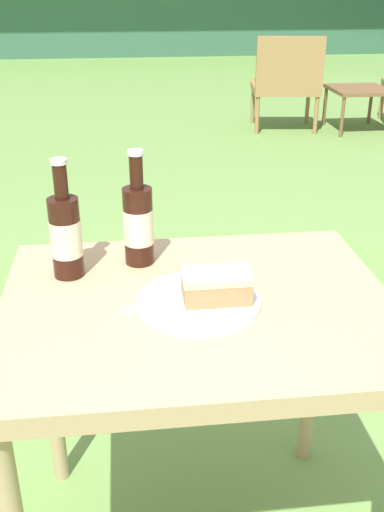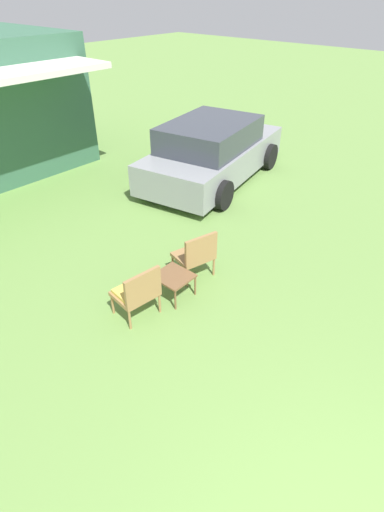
{
  "view_description": "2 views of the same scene",
  "coord_description": "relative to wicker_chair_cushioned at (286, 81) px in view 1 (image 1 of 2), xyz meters",
  "views": [
    {
      "loc": [
        -0.13,
        -1.01,
        1.27
      ],
      "look_at": [
        0.0,
        0.1,
        0.74
      ],
      "focal_mm": 42.0,
      "sensor_mm": 36.0,
      "label": 1
    },
    {
      "loc": [
        -1.36,
        0.85,
        3.89
      ],
      "look_at": [
        1.91,
        3.71,
        0.9
      ],
      "focal_mm": 28.0,
      "sensor_mm": 36.0,
      "label": 2
    }
  ],
  "objects": [
    {
      "name": "cola_bottle_far",
      "position": [
        -1.56,
        -4.02,
        0.35
      ],
      "size": [
        0.07,
        0.07,
        0.25
      ],
      "color": "black",
      "rests_on": "patio_table"
    },
    {
      "name": "patio_table",
      "position": [
        -1.3,
        -4.17,
        0.18
      ],
      "size": [
        0.77,
        0.62,
        0.69
      ],
      "color": "tan",
      "rests_on": "ground_plane"
    },
    {
      "name": "cola_bottle_near",
      "position": [
        -1.41,
        -3.98,
        0.35
      ],
      "size": [
        0.07,
        0.07,
        0.25
      ],
      "color": "black",
      "rests_on": "patio_table"
    },
    {
      "name": "fork",
      "position": [
        -1.37,
        -4.17,
        0.26
      ],
      "size": [
        0.18,
        0.05,
        0.01
      ],
      "color": "silver",
      "rests_on": "patio_table"
    },
    {
      "name": "cake_on_plate",
      "position": [
        -1.28,
        -4.18,
        0.28
      ],
      "size": [
        0.24,
        0.24,
        0.07
      ],
      "color": "white",
      "rests_on": "patio_table"
    },
    {
      "name": "garden_side_table",
      "position": [
        0.64,
        -0.07,
        -0.1
      ],
      "size": [
        0.48,
        0.51,
        0.37
      ],
      "color": "brown",
      "rests_on": "ground_plane"
    },
    {
      "name": "loose_bottle_cap",
      "position": [
        -1.31,
        -4.2,
        0.27
      ],
      "size": [
        0.03,
        0.03,
        0.01
      ],
      "color": "silver",
      "rests_on": "patio_table"
    },
    {
      "name": "wicker_chair_cushioned",
      "position": [
        0.0,
        0.0,
        0.0
      ],
      "size": [
        0.61,
        0.54,
        0.8
      ],
      "rotation": [
        0.0,
        0.0,
        3.02
      ],
      "color": "#9E7547",
      "rests_on": "ground_plane"
    }
  ]
}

